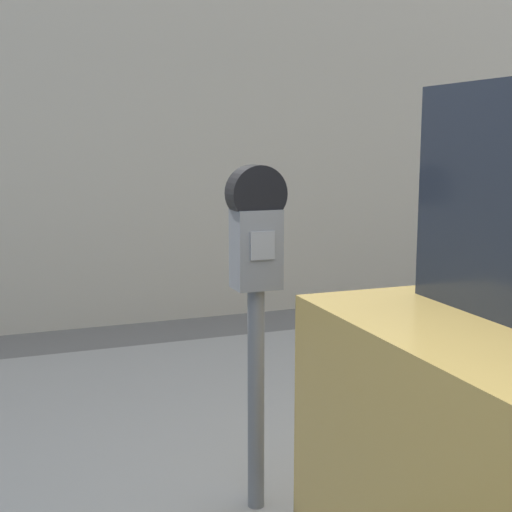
{
  "coord_description": "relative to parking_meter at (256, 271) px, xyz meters",
  "views": [
    {
      "loc": [
        -1.52,
        -1.58,
        1.66
      ],
      "look_at": [
        -0.52,
        1.05,
        1.2
      ],
      "focal_mm": 50.0,
      "sensor_mm": 36.0,
      "label": 1
    }
  ],
  "objects": [
    {
      "name": "building_facade",
      "position": [
        0.52,
        3.81,
        1.51
      ],
      "size": [
        24.0,
        0.3,
        5.3
      ],
      "color": "beige",
      "rests_on": "ground_plane"
    },
    {
      "name": "sidewalk",
      "position": [
        0.52,
        1.15,
        -1.08
      ],
      "size": [
        24.0,
        2.8,
        0.12
      ],
      "color": "#9E9B96",
      "rests_on": "ground_plane"
    },
    {
      "name": "parking_meter",
      "position": [
        0.0,
        0.0,
        0.0
      ],
      "size": [
        0.23,
        0.14,
        1.44
      ],
      "color": "slate",
      "rests_on": "sidewalk"
    }
  ]
}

